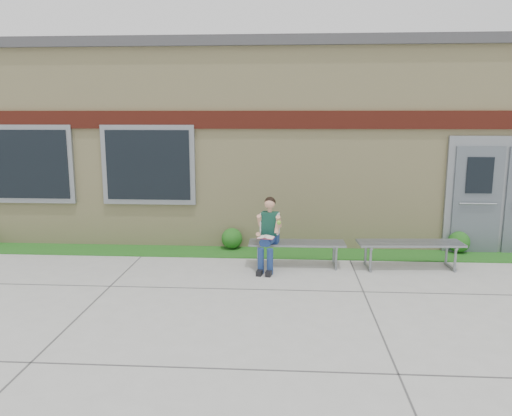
{
  "coord_description": "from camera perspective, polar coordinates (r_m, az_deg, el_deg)",
  "views": [
    {
      "loc": [
        -0.19,
        -6.92,
        2.69
      ],
      "look_at": [
        -0.74,
        1.7,
        1.08
      ],
      "focal_mm": 35.0,
      "sensor_mm": 36.0,
      "label": 1
    }
  ],
  "objects": [
    {
      "name": "shrub_mid",
      "position": [
        10.14,
        -2.77,
        -3.49
      ],
      "size": [
        0.42,
        0.42,
        0.42
      ],
      "primitive_type": "sphere",
      "color": "#195115",
      "rests_on": "grass_strip"
    },
    {
      "name": "grass_strip",
      "position": [
        9.89,
        4.65,
        -5.18
      ],
      "size": [
        16.0,
        0.8,
        0.02
      ],
      "primitive_type": "cube",
      "color": "#195115",
      "rests_on": "ground"
    },
    {
      "name": "shrub_east",
      "position": [
        10.63,
        22.17,
        -3.61
      ],
      "size": [
        0.42,
        0.42,
        0.42
      ],
      "primitive_type": "sphere",
      "color": "#195115",
      "rests_on": "grass_strip"
    },
    {
      "name": "bench_right",
      "position": [
        9.28,
        17.17,
        -4.4
      ],
      "size": [
        1.87,
        0.62,
        0.48
      ],
      "rotation": [
        0.0,
        0.0,
        0.06
      ],
      "color": "gray",
      "rests_on": "ground"
    },
    {
      "name": "ground",
      "position": [
        7.43,
        4.97,
        -10.7
      ],
      "size": [
        80.0,
        80.0,
        0.0
      ],
      "primitive_type": "plane",
      "color": "#9E9E99",
      "rests_on": "ground"
    },
    {
      "name": "girl",
      "position": [
        8.76,
        1.44,
        -2.74
      ],
      "size": [
        0.45,
        0.78,
        1.28
      ],
      "rotation": [
        0.0,
        0.0,
        -0.18
      ],
      "color": "navy",
      "rests_on": "ground"
    },
    {
      "name": "bench_left",
      "position": [
        9.02,
        4.68,
        -4.53
      ],
      "size": [
        1.73,
        0.51,
        0.45
      ],
      "rotation": [
        0.0,
        0.0,
        0.02
      ],
      "color": "gray",
      "rests_on": "ground"
    },
    {
      "name": "school_building",
      "position": [
        12.92,
        4.54,
        7.93
      ],
      "size": [
        16.2,
        6.22,
        4.2
      ],
      "color": "beige",
      "rests_on": "ground"
    }
  ]
}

